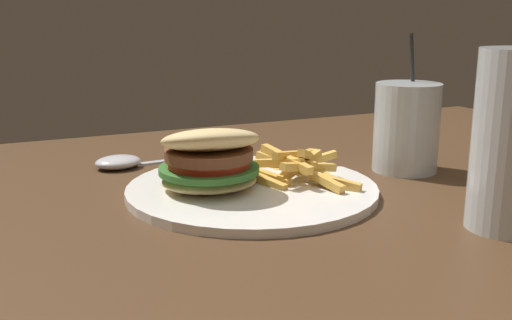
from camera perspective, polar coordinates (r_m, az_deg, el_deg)
The scene contains 3 objects.
meal_plate_near at distance 0.67m, azimuth -1.62°, elevation -1.46°, with size 0.29×0.29×0.09m.
juice_glass at distance 0.80m, azimuth 14.12°, elevation 2.73°, with size 0.08×0.08×0.18m.
spoon at distance 0.82m, azimuth -12.52°, elevation -0.16°, with size 0.20×0.05×0.02m.
Camera 1 is at (0.27, 0.34, 0.91)m, focal length 42.00 mm.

